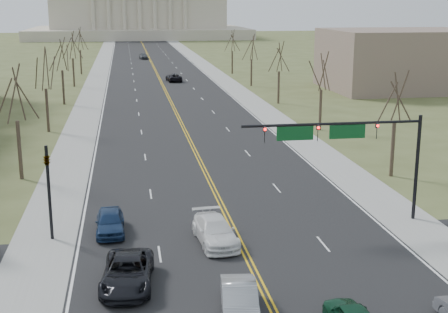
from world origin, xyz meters
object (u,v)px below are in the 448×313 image
object	(u,v)px
car_far_nb	(174,77)
car_sb_inner_second	(215,231)
car_sb_inner_lead	(240,302)
car_sb_outer_second	(110,222)
car_far_sb	(144,56)
signal_left	(48,182)
signal_mast	(346,139)
car_sb_outer_lead	(127,272)

from	to	relation	value
car_far_nb	car_sb_inner_second	bearing A→B (deg)	82.06
car_sb_inner_lead	car_sb_outer_second	size ratio (longest dim) A/B	1.07
car_sb_outer_second	car_far_sb	distance (m)	127.86
signal_left	car_sb_inner_second	world-z (taller)	signal_left
car_sb_inner_lead	car_sb_inner_second	distance (m)	9.39
signal_mast	car_sb_outer_lead	world-z (taller)	signal_mast
car_sb_inner_lead	car_far_sb	xyz separation A→B (m)	(0.11, 139.84, 0.02)
signal_mast	car_sb_outer_second	distance (m)	16.16
signal_left	car_sb_outer_lead	world-z (taller)	signal_left
signal_mast	car_sb_inner_lead	world-z (taller)	signal_mast
car_sb_inner_second	car_sb_outer_second	world-z (taller)	car_sb_inner_second
car_far_nb	car_sb_outer_lead	bearing A→B (deg)	78.70
signal_mast	car_far_nb	bearing A→B (deg)	93.63
signal_left	car_sb_inner_lead	size ratio (longest dim) A/B	1.26
car_sb_inner_lead	car_far_sb	distance (m)	139.84
car_sb_inner_lead	car_far_sb	bearing A→B (deg)	96.46
signal_mast	car_far_nb	world-z (taller)	signal_mast
signal_mast	car_far_nb	xyz separation A→B (m)	(-5.03, 79.22, -5.00)
car_sb_outer_second	car_far_sb	bearing A→B (deg)	86.21
car_sb_outer_second	car_far_sb	world-z (taller)	car_far_sb
car_sb_inner_lead	car_sb_outer_lead	size ratio (longest dim) A/B	0.86
signal_left	car_sb_outer_second	world-z (taller)	signal_left
signal_left	car_far_sb	xyz separation A→B (m)	(9.89, 128.18, -2.90)
car_sb_outer_lead	car_far_nb	world-z (taller)	car_sb_outer_lead
signal_left	car_far_nb	bearing A→B (deg)	80.04
signal_mast	car_sb_outer_lead	bearing A→B (deg)	-152.31
signal_left	car_sb_outer_lead	distance (m)	9.30
car_sb_outer_lead	car_far_sb	xyz separation A→B (m)	(5.27, 135.71, 0.04)
signal_left	car_sb_inner_lead	xyz separation A→B (m)	(9.78, -11.66, -2.92)
signal_mast	car_sb_outer_lead	distance (m)	16.94
signal_mast	signal_left	bearing A→B (deg)	180.00
car_sb_inner_second	signal_left	bearing A→B (deg)	161.76
signal_left	car_far_sb	world-z (taller)	signal_left
car_sb_outer_lead	car_sb_inner_second	distance (m)	7.51
car_sb_outer_lead	car_sb_inner_second	size ratio (longest dim) A/B	1.04
signal_left	car_far_nb	world-z (taller)	signal_left
signal_left	car_sb_outer_second	distance (m)	4.66
car_far_nb	car_far_sb	size ratio (longest dim) A/B	1.14
signal_mast	car_sb_inner_second	distance (m)	10.50
car_sb_inner_lead	signal_left	bearing A→B (deg)	136.50
car_sb_outer_lead	signal_left	bearing A→B (deg)	126.69
car_sb_outer_second	car_sb_outer_lead	bearing A→B (deg)	-83.61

